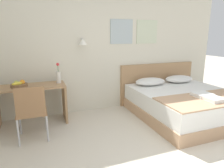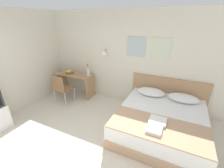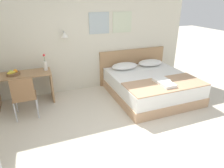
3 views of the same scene
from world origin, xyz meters
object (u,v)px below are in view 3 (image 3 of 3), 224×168
pillow_left (125,66)px  throw_blanket (165,84)px  folded_towel_near_foot (161,80)px  pillow_right (150,63)px  folded_towel_mid_bed (168,85)px  bed (151,86)px  desk_chair (24,95)px  headboard (132,66)px  fruit_bowl (13,73)px  desk (24,83)px  flower_vase (45,65)px

pillow_left → throw_blanket: (0.39, -1.29, -0.07)m
folded_towel_near_foot → pillow_right: bearing=70.3°
pillow_left → folded_towel_mid_bed: 1.48m
folded_towel_mid_bed → bed: bearing=87.3°
pillow_left → desk_chair: 2.59m
headboard → fruit_bowl: size_ratio=7.02×
throw_blanket → folded_towel_near_foot: size_ratio=5.63×
pillow_right → desk: desk is taller
folded_towel_mid_bed → pillow_left: bearing=104.2°
pillow_right → flower_vase: bearing=179.2°
throw_blanket → bed: bearing=90.0°
bed → flower_vase: size_ratio=5.14×
folded_towel_near_foot → desk: size_ratio=0.26×
pillow_left → fruit_bowl: fruit_bowl is taller
pillow_left → throw_blanket: size_ratio=0.39×
headboard → flower_vase: 2.44m
throw_blanket → flower_vase: flower_vase is taller
pillow_right → desk_chair: (-3.28, -0.68, -0.08)m
headboard → bed: bearing=-90.0°
folded_towel_near_foot → throw_blanket: bearing=-82.0°
folded_towel_mid_bed → desk_chair: (-2.86, 0.75, -0.06)m
pillow_left → flower_vase: flower_vase is taller
headboard → throw_blanket: size_ratio=1.10×
headboard → fruit_bowl: headboard is taller
bed → flower_vase: bearing=162.5°
bed → desk_chair: bearing=179.2°
bed → desk: bearing=166.1°
throw_blanket → desk_chair: size_ratio=2.00×
bed → folded_towel_mid_bed: (-0.03, -0.71, 0.32)m
pillow_right → fruit_bowl: 3.47m
folded_towel_near_foot → fruit_bowl: bearing=159.8°
headboard → throw_blanket: 1.60m
flower_vase → bed: bearing=-17.5°
flower_vase → pillow_left: bearing=-1.1°
desk → desk_chair: size_ratio=1.35×
pillow_right → folded_towel_mid_bed: (-0.43, -1.43, -0.02)m
pillow_left → pillow_right: 0.79m
bed → desk: desk is taller
bed → flower_vase: 2.58m
desk → pillow_right: bearing=0.0°
throw_blanket → desk_chair: desk_chair is taller
folded_towel_near_foot → headboard: bearing=89.2°
folded_towel_near_foot → flower_vase: (-2.37, 1.19, 0.28)m
bed → headboard: bearing=90.0°
pillow_right → folded_towel_near_foot: size_ratio=2.22×
fruit_bowl → throw_blanket: bearing=-22.3°
throw_blanket → flower_vase: size_ratio=4.66×
pillow_right → folded_towel_near_foot: (-0.41, -1.15, -0.02)m
pillow_right → desk: bearing=-180.0°
headboard → desk_chair: 3.05m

